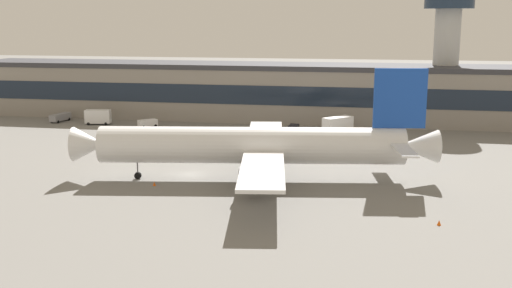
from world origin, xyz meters
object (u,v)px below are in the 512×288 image
Objects in this scene: control_tower at (447,37)px; catering_truck at (338,125)px; traffic_cone_1 at (439,223)px; airliner at (257,145)px; baggage_tug at (294,128)px; stair_truck at (97,116)px; follow_me_car at (147,123)px; belt_loader at (60,117)px; traffic_cone_0 at (154,184)px.

control_tower reaches higher than catering_truck.
airliner is at bearing 146.77° from traffic_cone_1.
stair_truck is at bearing 177.10° from baggage_tug.
airliner is 54.38m from follow_me_car.
baggage_tug is (-9.97, 1.44, -1.21)m from catering_truck.
belt_loader is 1.47× the size of follow_me_car.
traffic_cone_1 is at bearing -33.23° from airliner.
catering_truck is 1.07× the size of belt_loader.
belt_loader is (-93.35, -16.82, -19.64)m from control_tower.
catering_truck is (10.61, 39.89, -3.31)m from airliner.
stair_truck is (-48.08, 2.43, 0.89)m from baggage_tug.
traffic_cone_0 is (-14.84, -6.31, -5.29)m from airliner.
baggage_tug is 59.21m from belt_loader.
catering_truck reaches higher than traffic_cone_0.
control_tower is at bearing 54.16° from traffic_cone_0.
control_tower reaches higher than airliner.
belt_loader is (-69.01, 5.90, -1.14)m from catering_truck.
traffic_cone_0 is (19.31, -48.39, -0.79)m from follow_me_car.
belt_loader is at bearing 129.91° from traffic_cone_0.
catering_truck is 10.14m from baggage_tug.
control_tower is 7.44× the size of follow_me_car.
belt_loader is 67.92m from traffic_cone_0.
baggage_tug reaches higher than traffic_cone_0.
follow_me_car reaches higher than traffic_cone_0.
stair_truck is 95.53m from traffic_cone_1.
belt_loader is (-59.05, 4.46, 0.07)m from baggage_tug.
airliner is at bearing 23.04° from traffic_cone_0.
catering_truck is 1.94× the size of baggage_tug.
follow_me_car is at bearing -7.20° from stair_truck.
stair_truck reaches higher than belt_loader.
control_tower reaches higher than belt_loader.
catering_truck is at bearing -136.97° from control_tower.
airliner is at bearing -50.95° from follow_me_car.
baggage_tug is 63.78m from traffic_cone_1.
control_tower reaches higher than traffic_cone_1.
baggage_tug is at bearing -2.90° from stair_truck.
control_tower is 51.70× the size of traffic_cone_1.
control_tower is 38.09m from catering_truck.
catering_truck is 1.58× the size of follow_me_car.
baggage_tug is at bearing 113.58° from traffic_cone_1.
belt_loader is 24.55m from follow_me_car.
catering_truck is 59.13m from traffic_cone_1.
catering_truck is at bearing -4.89° from belt_loader.
follow_me_car is (-44.75, 2.19, -1.20)m from catering_truck.
control_tower is 87.45m from traffic_cone_0.
stair_truck is at bearing 176.18° from catering_truck.
follow_me_car is (-34.14, 42.08, -4.51)m from airliner.
stair_truck is (-47.44, 43.76, -3.62)m from airliner.
catering_truck is at bearing 105.25° from traffic_cone_1.
belt_loader is 10.22× the size of traffic_cone_1.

